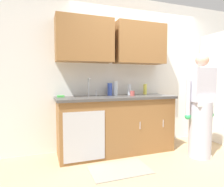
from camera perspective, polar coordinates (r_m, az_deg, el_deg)
name	(u,v)px	position (r m, az deg, el deg)	size (l,w,h in m)	color
ground_plane	(169,164)	(3.14, 16.09, -18.90)	(9.00, 9.00, 0.00)	tan
kitchen_wall_with_uppers	(131,66)	(3.69, 5.62, 8.05)	(4.80, 0.44, 2.70)	silver
closet_door_panel	(223,89)	(4.19, 29.39, 1.25)	(1.10, 0.04, 2.10)	silver
counter_cabinet	(116,125)	(3.34, 1.18, -9.24)	(1.90, 0.62, 0.90)	brown
countertop	(116,98)	(3.26, 1.23, -1.17)	(1.96, 0.66, 0.04)	#474442
sink	(93,98)	(3.15, -5.53, -1.28)	(0.50, 0.36, 0.35)	#B7BABF
person_at_sink	(201,113)	(3.39, 24.27, -5.23)	(0.55, 0.34, 1.62)	white
floor_mat	(120,170)	(2.85, 2.27, -21.15)	(0.80, 0.50, 0.01)	gray
bottle_dish_liquid	(129,90)	(3.53, 5.06, 1.09)	(0.06, 0.06, 0.19)	silver
bottle_water_tall	(116,88)	(3.44, 1.04, 1.50)	(0.08, 0.08, 0.25)	silver
bottle_soap	(110,89)	(3.42, -0.63, 1.21)	(0.08, 0.08, 0.22)	#334CB2
bottle_cleaner_spray	(145,89)	(3.70, 9.56, 1.21)	(0.06, 0.06, 0.19)	#D8D14C
cup_by_sink	(132,93)	(3.39, 5.92, 0.05)	(0.08, 0.08, 0.08)	#B24C47
knife_on_counter	(169,95)	(3.55, 16.07, -0.53)	(0.24, 0.02, 0.01)	silver
sponge	(61,96)	(3.20, -14.63, -0.78)	(0.11, 0.07, 0.03)	#4CBF4C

